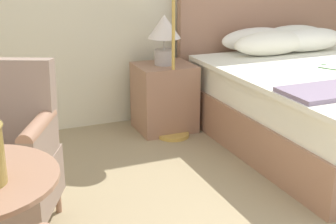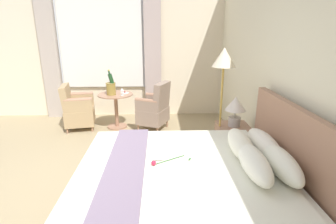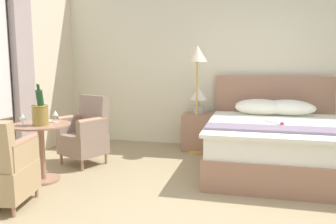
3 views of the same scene
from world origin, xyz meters
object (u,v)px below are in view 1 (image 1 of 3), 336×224
object	(u,v)px
bedside_lamp	(164,32)
armchair_by_window	(4,157)
bed	(325,98)
nightstand	(164,97)

from	to	relation	value
bedside_lamp	armchair_by_window	bearing A→B (deg)	-141.32
bed	nightstand	xyz separation A→B (m)	(-1.16, 0.74, -0.07)
bed	nightstand	distance (m)	1.38
armchair_by_window	bedside_lamp	bearing A→B (deg)	38.68
bed	bedside_lamp	distance (m)	1.47
nightstand	armchair_by_window	size ratio (longest dim) A/B	0.62
bed	nightstand	world-z (taller)	bed
nightstand	armchair_by_window	bearing A→B (deg)	-141.32
bed	armchair_by_window	bearing A→B (deg)	-171.04
nightstand	bedside_lamp	xyz separation A→B (m)	(-0.00, 0.00, 0.58)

